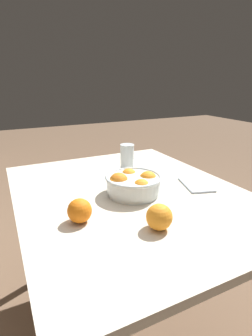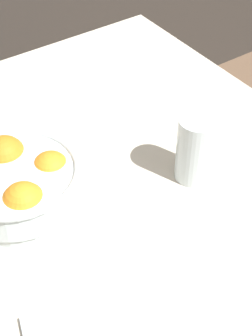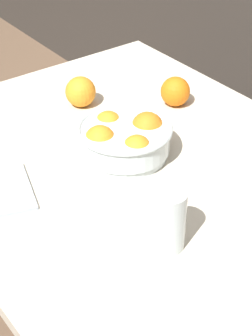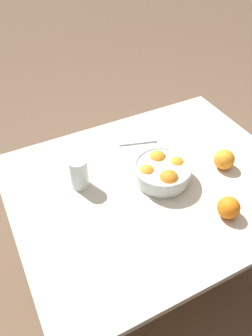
% 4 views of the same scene
% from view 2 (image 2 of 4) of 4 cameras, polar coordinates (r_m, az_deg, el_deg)
% --- Properties ---
extents(dining_table, '(1.12, 0.90, 0.73)m').
position_cam_2_polar(dining_table, '(1.08, -8.79, -5.88)').
color(dining_table, beige).
rests_on(dining_table, ground_plane).
extents(fruit_bowl, '(0.23, 0.23, 0.10)m').
position_cam_2_polar(fruit_bowl, '(0.98, -11.19, -1.51)').
color(fruit_bowl, silver).
rests_on(fruit_bowl, dining_table).
extents(juice_glass, '(0.07, 0.07, 0.13)m').
position_cam_2_polar(juice_glass, '(1.01, 7.10, 1.77)').
color(juice_glass, '#F4A314').
rests_on(juice_glass, dining_table).
extents(napkin, '(0.20, 0.15, 0.01)m').
position_cam_2_polar(napkin, '(0.83, -4.05, -16.52)').
color(napkin, silver).
rests_on(napkin, dining_table).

